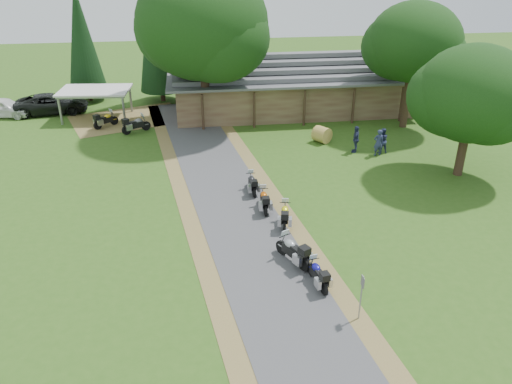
{
  "coord_description": "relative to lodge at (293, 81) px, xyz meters",
  "views": [
    {
      "loc": [
        -2.89,
        -17.73,
        13.15
      ],
      "look_at": [
        0.19,
        5.04,
        1.6
      ],
      "focal_mm": 35.0,
      "sensor_mm": 36.0,
      "label": 1
    }
  ],
  "objects": [
    {
      "name": "driveway",
      "position": [
        -6.5,
        -20.0,
        -2.45
      ],
      "size": [
        51.95,
        51.95,
        0.0
      ],
      "primitive_type": "plane",
      "rotation": [
        0.0,
        0.0,
        0.14
      ],
      "color": "#424245",
      "rests_on": "ground"
    },
    {
      "name": "lodge",
      "position": [
        0.0,
        0.0,
        0.0
      ],
      "size": [
        21.4,
        9.4,
        4.9
      ],
      "primitive_type": null,
      "color": "brown",
      "rests_on": "ground"
    },
    {
      "name": "person_a",
      "position": [
        3.63,
        -11.33,
        -1.36
      ],
      "size": [
        0.65,
        0.49,
        2.17
      ],
      "primitive_type": "imported",
      "rotation": [
        0.0,
        0.0,
        3.21
      ],
      "color": "navy",
      "rests_on": "ground"
    },
    {
      "name": "ground",
      "position": [
        -6.0,
        -24.0,
        -2.45
      ],
      "size": [
        120.0,
        120.0,
        0.0
      ],
      "primitive_type": "plane",
      "color": "#315818",
      "rests_on": "ground"
    },
    {
      "name": "oak_driveway",
      "position": [
        7.57,
        -15.05,
        1.75
      ],
      "size": [
        6.74,
        6.74,
        8.4
      ],
      "primitive_type": null,
      "color": "black",
      "rests_on": "ground"
    },
    {
      "name": "cedar_far",
      "position": [
        -18.03,
        5.03,
        2.63
      ],
      "size": [
        3.39,
        3.39,
        10.17
      ],
      "primitive_type": "cone",
      "color": "black",
      "rests_on": "ground"
    },
    {
      "name": "motorcycle_carport_b",
      "position": [
        -13.12,
        -4.41,
        -1.75
      ],
      "size": [
        2.12,
        1.59,
        1.41
      ],
      "primitive_type": null,
      "rotation": [
        0.0,
        0.0,
        0.51
      ],
      "color": "slate",
      "rests_on": "ground"
    },
    {
      "name": "person_c",
      "position": [
        2.3,
        -10.53,
        -1.34
      ],
      "size": [
        0.68,
        0.77,
        2.22
      ],
      "primitive_type": "imported",
      "rotation": [
        0.0,
        0.0,
        4.27
      ],
      "color": "navy",
      "rests_on": "ground"
    },
    {
      "name": "motorcycle_carport_a",
      "position": [
        -15.6,
        -2.84,
        -1.79
      ],
      "size": [
        1.87,
        1.76,
        1.33
      ],
      "primitive_type": null,
      "rotation": [
        0.0,
        0.0,
        0.72
      ],
      "color": "yellow",
      "rests_on": "ground"
    },
    {
      "name": "motorcycle_row_a",
      "position": [
        -3.98,
        -24.91,
        -1.85
      ],
      "size": [
        0.86,
        1.82,
        1.2
      ],
      "primitive_type": null,
      "rotation": [
        0.0,
        0.0,
        1.74
      ],
      "color": "navy",
      "rests_on": "ground"
    },
    {
      "name": "car_dark_suv",
      "position": [
        -20.61,
        1.51,
        -1.21
      ],
      "size": [
        3.46,
        6.73,
        2.47
      ],
      "primitive_type": "imported",
      "rotation": [
        0.0,
        0.0,
        1.68
      ],
      "color": "black",
      "rests_on": "ground"
    },
    {
      "name": "oak_lodge_left",
      "position": [
        -7.69,
        -3.55,
        3.89
      ],
      "size": [
        9.73,
        9.73,
        12.67
      ],
      "primitive_type": null,
      "color": "black",
      "rests_on": "ground"
    },
    {
      "name": "motorcycle_row_c",
      "position": [
        -4.42,
        -19.76,
        -1.82
      ],
      "size": [
        0.95,
        1.92,
        1.26
      ],
      "primitive_type": null,
      "rotation": [
        0.0,
        0.0,
        1.37
      ],
      "color": "yellow",
      "rests_on": "ground"
    },
    {
      "name": "car_white_sedan",
      "position": [
        -24.4,
        1.03,
        -1.45
      ],
      "size": [
        3.56,
        6.35,
        2.0
      ],
      "primitive_type": "imported",
      "rotation": [
        0.0,
        0.0,
        1.39
      ],
      "color": "white",
      "rests_on": "ground"
    },
    {
      "name": "motorcycle_row_d",
      "position": [
        -5.23,
        -17.97,
        -1.82
      ],
      "size": [
        0.64,
        1.85,
        1.25
      ],
      "primitive_type": null,
      "rotation": [
        0.0,
        0.0,
        1.54
      ],
      "color": "#C0550C",
      "rests_on": "ground"
    },
    {
      "name": "person_b",
      "position": [
        4.05,
        -10.91,
        -1.41
      ],
      "size": [
        0.59,
        0.43,
        2.09
      ],
      "primitive_type": "imported",
      "rotation": [
        0.0,
        0.0,
        3.14
      ],
      "color": "navy",
      "rests_on": "ground"
    },
    {
      "name": "oak_lodge_right",
      "position": [
        7.75,
        -5.88,
        2.83
      ],
      "size": [
        6.92,
        6.92,
        10.55
      ],
      "primitive_type": null,
      "color": "black",
      "rests_on": "ground"
    },
    {
      "name": "sign_post",
      "position": [
        -2.9,
        -27.25,
        -1.44
      ],
      "size": [
        0.36,
        0.06,
        2.02
      ],
      "primitive_type": null,
      "color": "gray",
      "rests_on": "ground"
    },
    {
      "name": "hay_bale",
      "position": [
        0.47,
        -8.36,
        -1.87
      ],
      "size": [
        1.56,
        1.54,
        1.16
      ],
      "primitive_type": "cylinder",
      "rotation": [
        1.57,
        0.0,
        0.62
      ],
      "color": "olive",
      "rests_on": "ground"
    },
    {
      "name": "carport",
      "position": [
        -16.57,
        -0.38,
        -1.24
      ],
      "size": [
        5.86,
        4.16,
        2.41
      ],
      "primitive_type": null,
      "rotation": [
        0.0,
        0.0,
        -0.08
      ],
      "color": "silver",
      "rests_on": "ground"
    },
    {
      "name": "motorcycle_row_e",
      "position": [
        -5.61,
        -15.76,
        -1.85
      ],
      "size": [
        0.65,
        1.78,
        1.2
      ],
      "primitive_type": null,
      "rotation": [
        0.0,
        0.0,
        1.61
      ],
      "color": "black",
      "rests_on": "ground"
    },
    {
      "name": "cedar_near",
      "position": [
        -11.37,
        4.02,
        3.96
      ],
      "size": [
        3.85,
        3.85,
        12.81
      ],
      "primitive_type": "cone",
      "color": "black",
      "rests_on": "ground"
    },
    {
      "name": "motorcycle_row_b",
      "position": [
        -4.7,
        -23.13,
        -1.75
      ],
      "size": [
        1.53,
        2.12,
        1.4
      ],
      "primitive_type": null,
      "rotation": [
        0.0,
        0.0,
        2.05
      ],
      "color": "#A2A5A9",
      "rests_on": "ground"
    }
  ]
}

